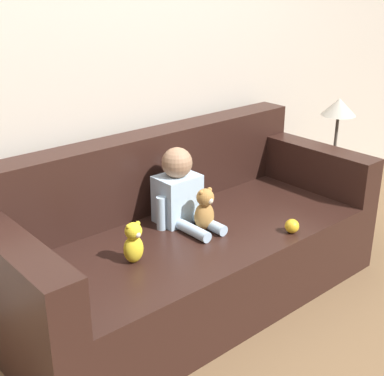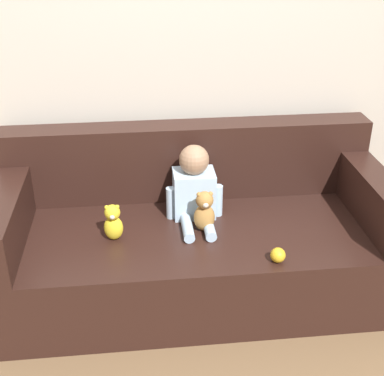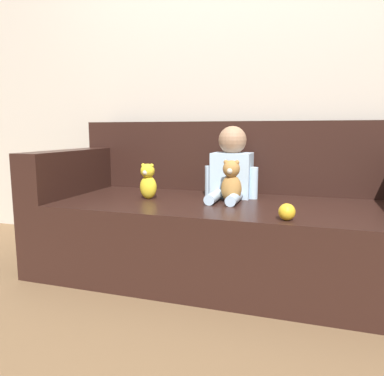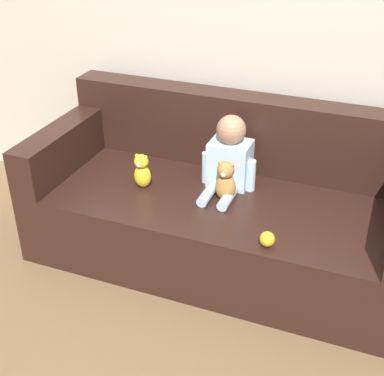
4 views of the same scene
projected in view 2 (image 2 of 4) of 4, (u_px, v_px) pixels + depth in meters
The scene contains 7 objects.
ground_plane at pixel (195, 288), 3.01m from camera, with size 12.00×12.00×0.00m, color brown.
wall_back at pixel (184, 34), 2.88m from camera, with size 8.00×0.05×2.60m.
couch at pixel (194, 238), 2.93m from camera, with size 2.05×0.90×0.85m.
person_baby at pixel (194, 188), 2.84m from camera, with size 0.30×0.38×0.40m.
teddy_bear_brown at pixel (204, 211), 2.73m from camera, with size 0.11×0.10×0.23m.
plush_toy_side at pixel (113, 222), 2.66m from camera, with size 0.10×0.09×0.20m.
toy_ball at pixel (278, 255), 2.52m from camera, with size 0.07×0.07×0.07m.
Camera 2 is at (-0.28, -2.39, 1.89)m, focal length 50.00 mm.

